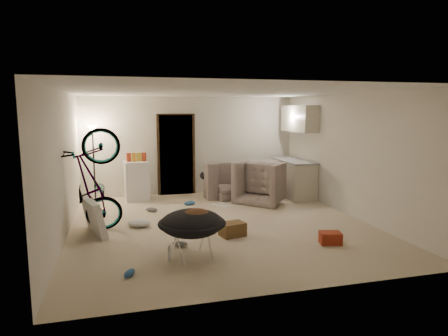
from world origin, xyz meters
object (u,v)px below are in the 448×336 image
object	(u,v)px
kitchen_counter	(293,179)
saucer_chair	(192,229)
sofa	(247,181)
juicer	(216,218)
drink_case_a	(232,229)
bicycle	(93,205)
armchair	(266,186)
tv_box	(94,216)
mini_fridge	(137,181)
floor_lamp	(93,147)
drink_case_b	(330,238)

from	to	relation	value
kitchen_counter	saucer_chair	distance (m)	4.82
sofa	juicer	distance (m)	2.76
sofa	drink_case_a	size ratio (longest dim) A/B	5.57
sofa	bicycle	world-z (taller)	bicycle
armchair	tv_box	xyz separation A→B (m)	(-3.85, -1.63, -0.05)
drink_case_a	mini_fridge	bearing A→B (deg)	100.24
armchair	drink_case_a	size ratio (longest dim) A/B	2.67
armchair	tv_box	world-z (taller)	armchair
kitchen_counter	juicer	world-z (taller)	kitchen_counter
kitchen_counter	armchair	size ratio (longest dim) A/B	1.35
kitchen_counter	juicer	distance (m)	3.16
kitchen_counter	mini_fridge	distance (m)	3.90
armchair	kitchen_counter	bearing A→B (deg)	-111.93
armchair	tv_box	size ratio (longest dim) A/B	1.16
floor_lamp	armchair	bearing A→B (deg)	-14.39
kitchen_counter	juicer	xyz separation A→B (m)	(-2.49, -1.91, -0.34)
tv_box	drink_case_a	distance (m)	2.45
drink_case_a	juicer	distance (m)	0.84
tv_box	armchair	bearing A→B (deg)	5.64
armchair	saucer_chair	size ratio (longest dim) A/B	1.10
drink_case_a	juicer	size ratio (longest dim) A/B	1.78
floor_lamp	drink_case_a	distance (m)	4.34
mini_fridge	saucer_chair	xyz separation A→B (m)	(0.60, -4.10, -0.05)
floor_lamp	saucer_chair	distance (m)	4.57
mini_fridge	armchair	bearing A→B (deg)	-20.97
sofa	drink_case_b	bearing A→B (deg)	89.92
mini_fridge	saucer_chair	distance (m)	4.14
bicycle	saucer_chair	xyz separation A→B (m)	(1.47, -1.62, -0.08)
drink_case_b	juicer	xyz separation A→B (m)	(-1.52, 1.64, -0.00)
tv_box	drink_case_b	world-z (taller)	tv_box
armchair	juicer	size ratio (longest dim) A/B	4.75
mini_fridge	juicer	size ratio (longest dim) A/B	4.04
bicycle	sofa	bearing A→B (deg)	-58.15
kitchen_counter	juicer	bearing A→B (deg)	-142.47
mini_fridge	saucer_chair	world-z (taller)	mini_fridge
mini_fridge	tv_box	bearing A→B (deg)	-112.80
bicycle	tv_box	world-z (taller)	bicycle
sofa	armchair	size ratio (longest dim) A/B	2.08
kitchen_counter	drink_case_a	bearing A→B (deg)	-131.21
drink_case_a	sofa	bearing A→B (deg)	54.12
floor_lamp	drink_case_b	size ratio (longest dim) A/B	5.37
armchair	sofa	bearing A→B (deg)	-29.61
floor_lamp	drink_case_b	xyz separation A→B (m)	(3.86, -4.20, -1.21)
kitchen_counter	drink_case_b	xyz separation A→B (m)	(-0.97, -3.55, -0.34)
sofa	bicycle	bearing A→B (deg)	31.26
saucer_chair	drink_case_b	xyz separation A→B (m)	(2.29, -0.01, -0.33)
tv_box	drink_case_a	size ratio (longest dim) A/B	2.30
kitchen_counter	drink_case_a	world-z (taller)	kitchen_counter
bicycle	drink_case_b	xyz separation A→B (m)	(3.76, -1.63, -0.40)
sofa	mini_fridge	size ratio (longest dim) A/B	2.46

